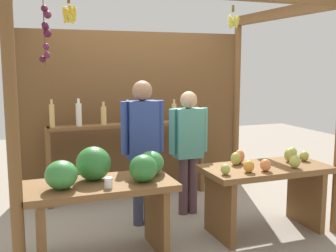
# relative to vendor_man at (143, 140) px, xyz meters

# --- Properties ---
(ground_plane) EXTENTS (12.00, 12.00, 0.00)m
(ground_plane) POSITION_rel_vendor_man_xyz_m (0.27, 0.15, -0.95)
(ground_plane) COLOR gray
(ground_plane) RESTS_ON ground
(market_stall) EXTENTS (3.26, 2.23, 2.44)m
(market_stall) POSITION_rel_vendor_man_xyz_m (0.26, 0.65, 0.47)
(market_stall) COLOR brown
(market_stall) RESTS_ON ground
(fruit_counter_left) EXTENTS (1.34, 0.64, 1.02)m
(fruit_counter_left) POSITION_rel_vendor_man_xyz_m (-0.57, -0.64, -0.29)
(fruit_counter_left) COLOR brown
(fruit_counter_left) RESTS_ON ground
(fruit_counter_right) EXTENTS (1.32, 0.64, 0.86)m
(fruit_counter_right) POSITION_rel_vendor_man_xyz_m (1.14, -0.64, -0.40)
(fruit_counter_right) COLOR brown
(fruit_counter_right) RESTS_ON ground
(bottle_shelf_unit) EXTENTS (2.09, 0.22, 1.34)m
(bottle_shelf_unit) POSITION_rel_vendor_man_xyz_m (0.09, 0.95, -0.14)
(bottle_shelf_unit) COLOR brown
(bottle_shelf_unit) RESTS_ON ground
(vendor_man) EXTENTS (0.48, 0.22, 1.59)m
(vendor_man) POSITION_rel_vendor_man_xyz_m (0.00, 0.00, 0.00)
(vendor_man) COLOR #353A4F
(vendor_man) RESTS_ON ground
(vendor_woman) EXTENTS (0.48, 0.20, 1.45)m
(vendor_woman) POSITION_rel_vendor_man_xyz_m (0.60, 0.14, -0.09)
(vendor_woman) COLOR #523840
(vendor_woman) RESTS_ON ground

